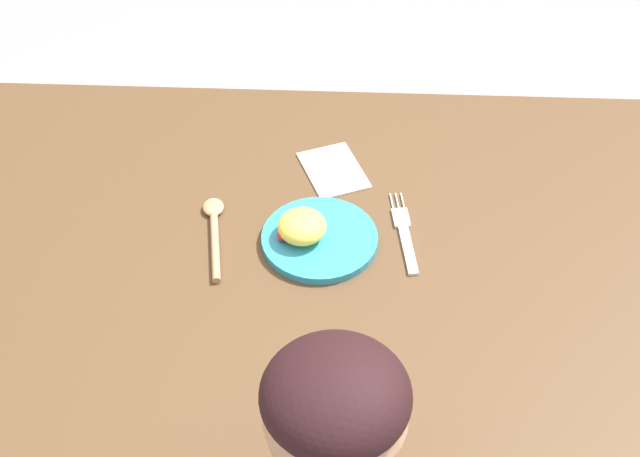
# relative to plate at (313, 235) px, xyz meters

# --- Properties ---
(dining_table) EXTENTS (1.50, 0.96, 0.72)m
(dining_table) POSITION_rel_plate_xyz_m (-0.01, -0.03, -0.12)
(dining_table) COLOR #513722
(dining_table) RESTS_ON ground_plane
(plate) EXTENTS (0.21, 0.21, 0.06)m
(plate) POSITION_rel_plate_xyz_m (0.00, 0.00, 0.00)
(plate) COLOR teal
(plate) RESTS_ON dining_table
(fork) EXTENTS (0.05, 0.21, 0.01)m
(fork) POSITION_rel_plate_xyz_m (0.16, 0.02, -0.02)
(fork) COLOR silver
(fork) RESTS_ON dining_table
(spoon) EXTENTS (0.06, 0.21, 0.01)m
(spoon) POSITION_rel_plate_xyz_m (-0.18, 0.02, -0.01)
(spoon) COLOR tan
(spoon) RESTS_ON dining_table
(napkin) EXTENTS (0.15, 0.17, 0.00)m
(napkin) POSITION_rel_plate_xyz_m (0.03, 0.19, -0.02)
(napkin) COLOR white
(napkin) RESTS_ON dining_table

